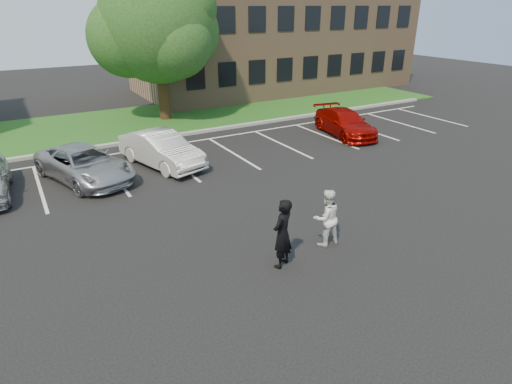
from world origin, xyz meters
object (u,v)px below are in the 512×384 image
car_white_sedan (161,149)px  man_black_suit (282,234)px  man_white_shirt (326,218)px  office_building (275,35)px  car_silver_minivan (84,164)px  car_red_compact (345,123)px  tree (159,26)px

car_white_sedan → man_black_suit: bearing=-105.0°
man_white_shirt → office_building: bearing=-113.8°
car_silver_minivan → car_red_compact: (13.31, -0.24, -0.01)m
man_black_suit → man_white_shirt: (1.73, 0.31, -0.11)m
car_red_compact → car_silver_minivan: bearing=-170.1°
tree → man_white_shirt: bearing=-93.6°
office_building → man_black_suit: 27.49m
office_building → car_red_compact: office_building is taller
office_building → car_red_compact: 15.38m
car_silver_minivan → car_white_sedan: size_ratio=1.08×
tree → man_white_shirt: size_ratio=5.08×
office_building → car_silver_minivan: office_building is taller
man_white_shirt → car_silver_minivan: bearing=-54.5°
office_building → car_silver_minivan: size_ratio=4.62×
man_black_suit → car_red_compact: bearing=-166.0°
office_building → car_red_compact: (-4.55, -14.27, -3.49)m
tree → car_silver_minivan: bearing=-127.8°
car_silver_minivan → man_white_shirt: bearing=-78.2°
office_building → man_black_suit: size_ratio=11.46×
man_white_shirt → car_white_sedan: man_white_shirt is taller
man_white_shirt → tree: bearing=-88.3°
man_black_suit → man_white_shirt: bearing=162.3°
tree → car_white_sedan: size_ratio=1.95×
tree → man_white_shirt: tree is taller
car_silver_minivan → tree: bearing=33.8°
tree → car_white_sedan: bearing=-110.7°
office_building → car_white_sedan: (-14.66, -13.95, -3.42)m
man_black_suit → car_white_sedan: bearing=-116.6°
car_red_compact → tree: bearing=141.9°
office_building → car_white_sedan: 20.53m
car_silver_minivan → car_white_sedan: bearing=-17.0°
man_white_shirt → car_white_sedan: (-1.93, 8.90, -0.12)m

